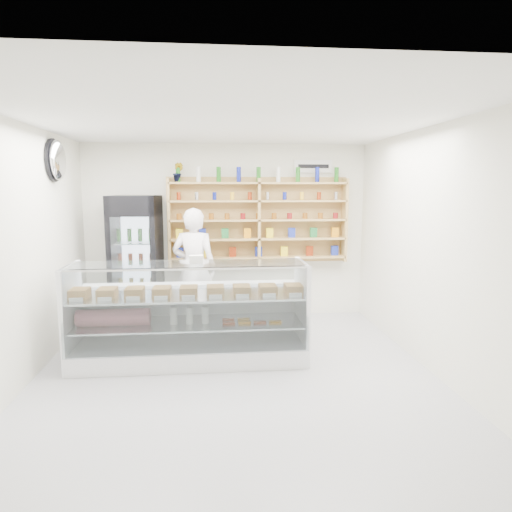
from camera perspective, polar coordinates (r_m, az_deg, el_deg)
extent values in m
plane|color=#A6A6AB|center=(5.32, -2.56, -14.80)|extent=(5.00, 5.00, 0.00)
plane|color=white|center=(4.93, -2.78, 16.62)|extent=(5.00, 5.00, 0.00)
plane|color=silver|center=(7.42, -3.66, 3.03)|extent=(4.50, 0.00, 4.50)
plane|color=silver|center=(2.49, 0.31, -7.84)|extent=(4.50, 0.00, 4.50)
plane|color=silver|center=(5.32, -27.65, -0.06)|extent=(0.00, 5.00, 5.00)
plane|color=silver|center=(5.52, 21.34, 0.61)|extent=(0.00, 5.00, 5.00)
cube|color=white|center=(5.76, -8.19, -11.75)|extent=(2.81, 0.80, 0.23)
cube|color=white|center=(5.99, -8.12, -6.83)|extent=(2.81, 0.05, 0.59)
cube|color=silver|center=(5.65, -8.27, -8.32)|extent=(2.70, 0.70, 0.02)
cube|color=silver|center=(5.56, -8.34, -4.90)|extent=(2.75, 0.73, 0.02)
cube|color=silver|center=(5.21, -8.52, -6.92)|extent=(2.75, 0.11, 0.98)
cube|color=silver|center=(5.43, -8.45, -0.98)|extent=(2.75, 0.56, 0.01)
imported|color=white|center=(6.85, -7.72, -1.61)|extent=(0.74, 0.57, 1.82)
cube|color=black|center=(7.20, -14.70, -0.63)|extent=(0.77, 0.75, 1.99)
cube|color=#330435|center=(6.79, -15.20, 6.00)|extent=(0.70, 0.08, 0.28)
cube|color=silver|center=(6.87, -14.91, -1.82)|extent=(0.60, 0.05, 1.57)
cube|color=tan|center=(7.27, -10.76, 4.29)|extent=(0.04, 0.28, 1.33)
cube|color=tan|center=(7.27, 0.32, 4.45)|extent=(0.04, 0.28, 1.33)
cube|color=tan|center=(7.55, 10.99, 4.44)|extent=(0.04, 0.28, 1.33)
cube|color=tan|center=(7.34, 0.32, -0.15)|extent=(2.80, 0.28, 0.03)
cube|color=tan|center=(7.30, 0.32, 2.18)|extent=(2.80, 0.28, 0.03)
cube|color=tan|center=(7.27, 0.32, 4.52)|extent=(2.80, 0.28, 0.03)
cube|color=tan|center=(7.26, 0.32, 6.89)|extent=(2.80, 0.28, 0.03)
cube|color=tan|center=(7.26, 0.33, 9.10)|extent=(2.80, 0.28, 0.03)
imported|color=#1E6626|center=(7.24, -9.72, 10.27)|extent=(0.19, 0.17, 0.30)
ellipsoid|color=silver|center=(6.39, -23.56, 10.92)|extent=(0.15, 0.50, 0.50)
cube|color=white|center=(7.54, 7.17, 11.06)|extent=(0.62, 0.03, 0.20)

